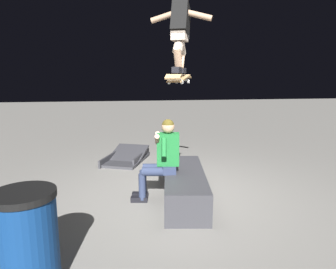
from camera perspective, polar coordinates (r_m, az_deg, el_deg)
The scene contains 7 objects.
ground_plane at distance 5.00m, azimuth 1.87°, elevation -11.62°, with size 40.00×40.00×0.00m, color gray.
ledge_box_main at distance 4.82m, azimuth 3.13°, elevation -9.65°, with size 1.92×0.62×0.45m, color #38383D.
person_sitting_on_ledge at distance 4.64m, azimuth -1.29°, elevation -4.18°, with size 0.60×0.78×1.29m.
skateboard at distance 4.36m, azimuth 2.17°, elevation 10.63°, with size 1.02×0.56×0.13m.
skater_airborne at distance 4.47m, azimuth 2.38°, elevation 19.48°, with size 0.63×0.85×1.12m.
kicker_ramp at distance 6.99m, azimuth -8.04°, elevation -4.59°, with size 1.44×1.18×0.36m.
trash_bin at distance 3.12m, azimuth -25.23°, elevation -17.79°, with size 0.56×0.56×0.94m.
Camera 1 is at (-4.54, 0.86, 1.92)m, focal length 32.02 mm.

